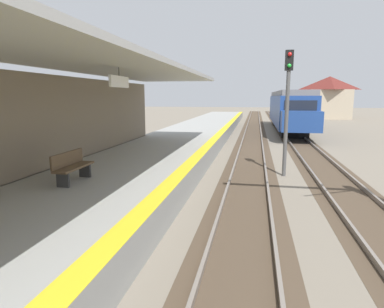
% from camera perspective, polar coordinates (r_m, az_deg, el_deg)
% --- Properties ---
extents(station_platform, '(5.00, 80.00, 0.91)m').
position_cam_1_polar(station_platform, '(15.61, -6.47, -0.91)').
color(station_platform, '#999993').
rests_on(station_platform, ground).
extents(station_building_with_canopy, '(4.85, 24.00, 4.43)m').
position_cam_1_polar(station_building_with_canopy, '(10.35, -27.46, 4.91)').
color(station_building_with_canopy, '#4C4C4C').
rests_on(station_building_with_canopy, ground).
extents(track_pair_nearest_platform, '(2.34, 120.00, 0.16)m').
position_cam_1_polar(track_pair_nearest_platform, '(18.92, 10.10, -0.34)').
color(track_pair_nearest_platform, '#4C3D2D').
rests_on(track_pair_nearest_platform, ground).
extents(track_pair_middle, '(2.34, 120.00, 0.16)m').
position_cam_1_polar(track_pair_middle, '(19.18, 20.30, -0.66)').
color(track_pair_middle, '#4C3D2D').
rests_on(track_pair_middle, ground).
extents(approaching_train, '(2.93, 19.60, 4.76)m').
position_cam_1_polar(approaching_train, '(34.32, 16.38, 7.51)').
color(approaching_train, navy).
rests_on(approaching_train, ground).
extents(rail_signal_post, '(0.32, 0.34, 5.20)m').
position_cam_1_polar(rail_signal_post, '(14.34, 16.12, 8.86)').
color(rail_signal_post, '#4C4C4C').
rests_on(rail_signal_post, ground).
extents(platform_bench, '(0.45, 1.60, 0.88)m').
position_cam_1_polar(platform_bench, '(10.19, -20.03, -1.93)').
color(platform_bench, brown).
rests_on(platform_bench, station_platform).
extents(distant_trackside_house, '(6.60, 5.28, 6.40)m').
position_cam_1_polar(distant_trackside_house, '(55.61, 22.52, 9.12)').
color(distant_trackside_house, tan).
rests_on(distant_trackside_house, ground).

